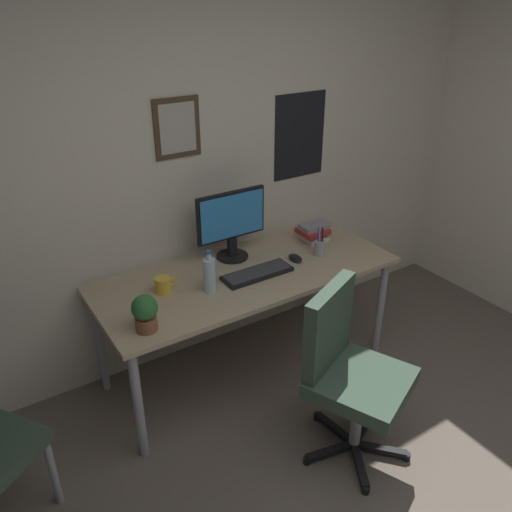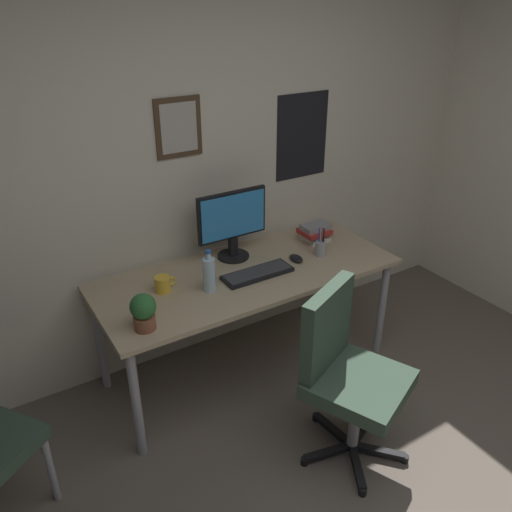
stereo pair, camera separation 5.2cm
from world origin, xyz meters
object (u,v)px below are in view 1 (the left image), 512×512
(monitor, at_px, (231,222))
(potted_plant, at_px, (145,312))
(office_chair, at_px, (348,367))
(keyboard, at_px, (257,273))
(computer_mouse, at_px, (295,258))
(pen_cup, at_px, (320,247))
(book_stack_left, at_px, (314,232))
(coffee_mug_near, at_px, (163,285))
(water_bottle, at_px, (210,275))

(monitor, distance_m, potted_plant, 0.89)
(office_chair, bearing_deg, potted_plant, 144.45)
(keyboard, height_order, computer_mouse, computer_mouse)
(monitor, bearing_deg, pen_cup, -29.75)
(office_chair, distance_m, potted_plant, 1.05)
(keyboard, height_order, book_stack_left, book_stack_left)
(office_chair, distance_m, keyboard, 0.78)
(keyboard, height_order, coffee_mug_near, coffee_mug_near)
(water_bottle, bearing_deg, pen_cup, 1.25)
(computer_mouse, distance_m, potted_plant, 1.08)
(water_bottle, relative_size, coffee_mug_near, 2.01)
(keyboard, xyz_separation_m, pen_cup, (0.47, 0.01, 0.04))
(potted_plant, distance_m, book_stack_left, 1.39)
(potted_plant, relative_size, book_stack_left, 0.98)
(keyboard, distance_m, pen_cup, 0.48)
(keyboard, bearing_deg, coffee_mug_near, 167.33)
(office_chair, height_order, book_stack_left, office_chair)
(office_chair, xyz_separation_m, book_stack_left, (0.52, 0.95, 0.25))
(potted_plant, bearing_deg, computer_mouse, 10.31)
(coffee_mug_near, height_order, book_stack_left, book_stack_left)
(office_chair, relative_size, book_stack_left, 4.80)
(keyboard, relative_size, computer_mouse, 3.91)
(keyboard, bearing_deg, office_chair, -85.53)
(keyboard, height_order, water_bottle, water_bottle)
(computer_mouse, bearing_deg, book_stack_left, 31.85)
(monitor, xyz_separation_m, pen_cup, (0.48, -0.27, -0.19))
(computer_mouse, height_order, coffee_mug_near, coffee_mug_near)
(keyboard, xyz_separation_m, potted_plant, (-0.76, -0.17, 0.09))
(computer_mouse, xyz_separation_m, potted_plant, (-1.06, -0.19, 0.09))
(keyboard, xyz_separation_m, computer_mouse, (0.30, 0.03, 0.01))
(coffee_mug_near, bearing_deg, monitor, 16.61)
(monitor, relative_size, pen_cup, 2.30)
(monitor, height_order, book_stack_left, monitor)
(potted_plant, bearing_deg, monitor, 30.64)
(potted_plant, height_order, pen_cup, pen_cup)
(computer_mouse, bearing_deg, keyboard, -174.68)
(monitor, xyz_separation_m, coffee_mug_near, (-0.54, -0.16, -0.19))
(pen_cup, relative_size, book_stack_left, 1.01)
(computer_mouse, height_order, pen_cup, pen_cup)
(water_bottle, relative_size, pen_cup, 1.26)
(office_chair, relative_size, pen_cup, 4.75)
(monitor, distance_m, keyboard, 0.36)
(keyboard, bearing_deg, monitor, 91.25)
(keyboard, distance_m, coffee_mug_near, 0.56)
(water_bottle, bearing_deg, keyboard, 1.74)
(coffee_mug_near, xyz_separation_m, book_stack_left, (1.12, 0.08, 0.01))
(water_bottle, relative_size, book_stack_left, 1.27)
(computer_mouse, distance_m, book_stack_left, 0.33)
(water_bottle, bearing_deg, coffee_mug_near, 149.46)
(potted_plant, xyz_separation_m, pen_cup, (1.24, 0.17, -0.05))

